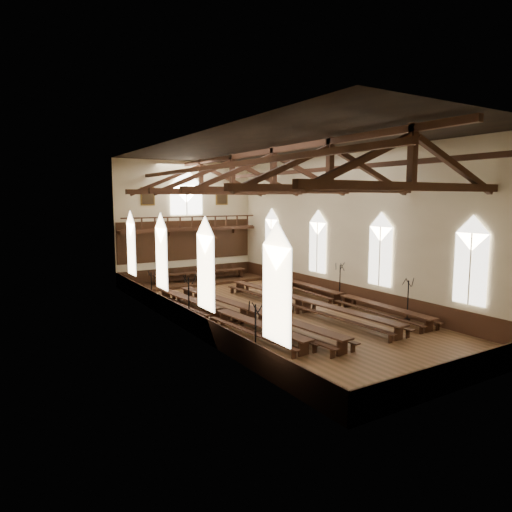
{
  "coord_description": "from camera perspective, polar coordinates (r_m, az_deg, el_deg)",
  "views": [
    {
      "loc": [
        -15.19,
        -22.54,
        6.9
      ],
      "look_at": [
        -0.28,
        1.5,
        3.35
      ],
      "focal_mm": 32.0,
      "sensor_mm": 36.0,
      "label": 1
    }
  ],
  "objects": [
    {
      "name": "ground",
      "position": [
        28.05,
        2.11,
        -7.09
      ],
      "size": [
        26.0,
        26.0,
        0.0
      ],
      "primitive_type": "plane",
      "color": "brown",
      "rests_on": "ground"
    },
    {
      "name": "roof_trusses",
      "position": [
        27.22,
        2.19,
        9.92
      ],
      "size": [
        11.7,
        25.7,
        2.8
      ],
      "color": "#391E12",
      "rests_on": "room_walls"
    },
    {
      "name": "high_chairs",
      "position": [
        38.58,
        -7.44,
        -2.08
      ],
      "size": [
        7.65,
        0.46,
        0.99
      ],
      "color": "#391E12",
      "rests_on": "dais"
    },
    {
      "name": "candelabrum_left_far",
      "position": [
        30.75,
        -12.91,
        -4.67
      ],
      "size": [
        0.67,
        0.69,
        2.3
      ],
      "color": "black",
      "rests_on": "ground"
    },
    {
      "name": "refectory_row_a",
      "position": [
        25.87,
        -4.57,
        -7.08
      ],
      "size": [
        2.15,
        14.55,
        0.75
      ],
      "color": "#391E12",
      "rests_on": "ground"
    },
    {
      "name": "side_windows",
      "position": [
        27.37,
        2.15,
        0.52
      ],
      "size": [
        11.85,
        19.8,
        4.5
      ],
      "color": "white",
      "rests_on": "room_walls"
    },
    {
      "name": "candelabrum_right_near",
      "position": [
        27.54,
        18.41,
        -6.14
      ],
      "size": [
        0.73,
        0.71,
        2.45
      ],
      "color": "black",
      "rests_on": "ground"
    },
    {
      "name": "refectory_row_d",
      "position": [
        30.32,
        10.75,
        -5.06
      ],
      "size": [
        1.8,
        14.51,
        0.76
      ],
      "color": "#391E12",
      "rests_on": "ground"
    },
    {
      "name": "minstrels_gallery",
      "position": [
        38.46,
        -8.46,
        2.61
      ],
      "size": [
        11.8,
        1.24,
        3.7
      ],
      "color": "#391E12",
      "rests_on": "room_walls"
    },
    {
      "name": "room_walls",
      "position": [
        27.19,
        2.17,
        6.22
      ],
      "size": [
        26.0,
        26.0,
        26.0
      ],
      "color": "beige",
      "rests_on": "ground"
    },
    {
      "name": "portraits",
      "position": [
        38.56,
        -8.68,
        7.37
      ],
      "size": [
        7.75,
        0.09,
        1.45
      ],
      "color": "brown",
      "rests_on": "room_walls"
    },
    {
      "name": "candelabrum_right_far",
      "position": [
        36.5,
        3.35,
        -2.63
      ],
      "size": [
        0.65,
        0.71,
        2.32
      ],
      "color": "black",
      "rests_on": "ground"
    },
    {
      "name": "end_window",
      "position": [
        38.56,
        -8.69,
        7.55
      ],
      "size": [
        2.8,
        0.12,
        3.8
      ],
      "color": "white",
      "rests_on": "room_walls"
    },
    {
      "name": "high_table",
      "position": [
        37.87,
        -6.96,
        -2.11
      ],
      "size": [
        7.93,
        1.36,
        0.74
      ],
      "color": "#391E12",
      "rests_on": "dais"
    },
    {
      "name": "candelabrum_left_mid",
      "position": [
        25.16,
        -8.37,
        -6.79
      ],
      "size": [
        0.85,
        0.84,
        2.87
      ],
      "color": "black",
      "rests_on": "ground"
    },
    {
      "name": "wainscot_band",
      "position": [
        27.91,
        2.12,
        -5.9
      ],
      "size": [
        12.0,
        26.0,
        1.2
      ],
      "color": "#391D11",
      "rests_on": "ground"
    },
    {
      "name": "candelabrum_left_near",
      "position": [
        19.31,
        -0.07,
        -11.16
      ],
      "size": [
        0.74,
        0.84,
        2.75
      ],
      "color": "black",
      "rests_on": "ground"
    },
    {
      "name": "dais",
      "position": [
        38.0,
        -6.94,
        -3.2
      ],
      "size": [
        11.4,
        3.16,
        0.21
      ],
      "primitive_type": "cube",
      "color": "#391D11",
      "rests_on": "ground"
    },
    {
      "name": "candelabrum_right_mid",
      "position": [
        31.36,
        10.42,
        -4.18
      ],
      "size": [
        0.79,
        0.77,
        2.64
      ],
      "color": "black",
      "rests_on": "ground"
    },
    {
      "name": "refectory_row_b",
      "position": [
        26.03,
        -1.03,
        -6.88
      ],
      "size": [
        2.3,
        15.04,
        0.81
      ],
      "color": "#391E12",
      "rests_on": "ground"
    },
    {
      "name": "refectory_row_c",
      "position": [
        28.35,
        5.88,
        -5.75
      ],
      "size": [
        2.08,
        14.99,
        0.8
      ],
      "color": "#391E12",
      "rests_on": "ground"
    }
  ]
}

